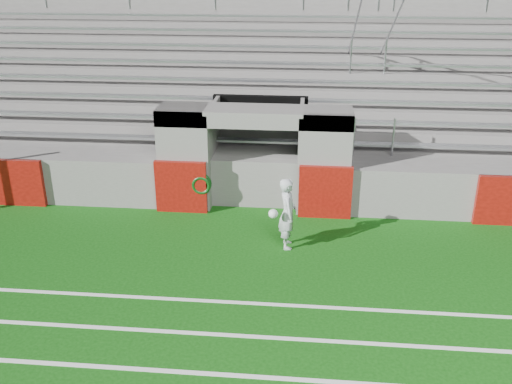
# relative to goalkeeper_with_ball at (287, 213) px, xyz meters

# --- Properties ---
(ground) EXTENTS (90.00, 90.00, 0.00)m
(ground) POSITION_rel_goalkeeper_with_ball_xyz_m (-0.94, -1.33, -0.82)
(ground) COLOR #0D440B
(ground) RESTS_ON ground
(stadium_structure) EXTENTS (26.00, 8.48, 5.42)m
(stadium_structure) POSITION_rel_goalkeeper_with_ball_xyz_m (-0.94, 6.64, 0.67)
(stadium_structure) COLOR slate
(stadium_structure) RESTS_ON ground
(goalkeeper_with_ball) EXTENTS (0.64, 0.71, 1.64)m
(goalkeeper_with_ball) POSITION_rel_goalkeeper_with_ball_xyz_m (0.00, 0.00, 0.00)
(goalkeeper_with_ball) COLOR #B9BFC4
(goalkeeper_with_ball) RESTS_ON ground
(hose_coil) EXTENTS (0.52, 0.14, 0.55)m
(hose_coil) POSITION_rel_goalkeeper_with_ball_xyz_m (-2.22, 1.60, -0.04)
(hose_coil) COLOR #0C3F11
(hose_coil) RESTS_ON ground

